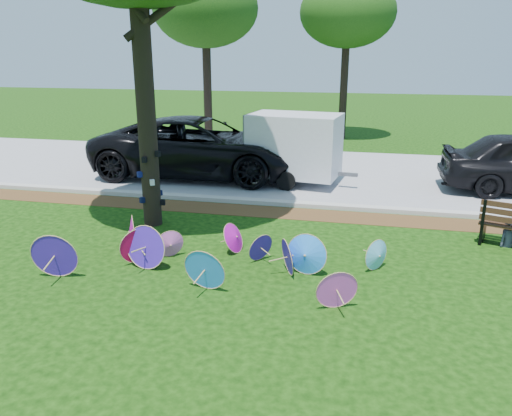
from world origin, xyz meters
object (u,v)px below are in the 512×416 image
at_px(black_van, 200,147).
at_px(person_left, 512,220).
at_px(cargo_trailer, 295,145).
at_px(parasol_pile, 199,252).

xyz_separation_m(black_van, person_left, (8.66, -4.77, -0.39)).
bearing_deg(cargo_trailer, black_van, -178.79).
relative_size(parasol_pile, cargo_trailer, 2.41).
bearing_deg(black_van, person_left, -120.40).
distance_m(parasol_pile, black_van, 7.86).
bearing_deg(black_van, parasol_pile, -163.42).
bearing_deg(parasol_pile, person_left, 23.31).
relative_size(parasol_pile, black_van, 0.93).
distance_m(parasol_pile, person_left, 6.78).
relative_size(black_van, person_left, 5.87).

